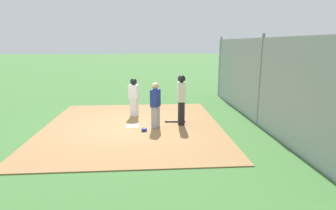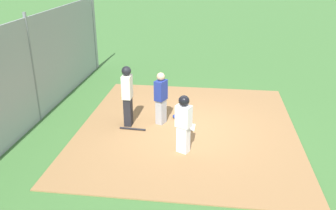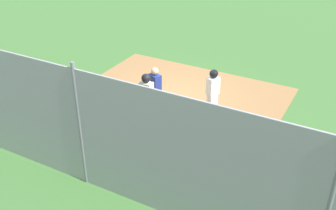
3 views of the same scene
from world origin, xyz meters
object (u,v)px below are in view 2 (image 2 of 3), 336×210
baseball_bat (133,129)px  home_plate (188,127)px  catcher_mask (176,116)px  catcher (161,97)px  umpire (127,95)px  runner (183,121)px

baseball_bat → home_plate: bearing=16.6°
home_plate → catcher_mask: (-0.62, -0.43, 0.05)m
catcher → baseball_bat: (0.58, -0.77, -0.82)m
umpire → catcher_mask: umpire is taller
umpire → catcher_mask: 1.80m
catcher → catcher_mask: (-0.42, 0.41, -0.79)m
umpire → runner: umpire is taller
baseball_bat → catcher_mask: (-1.00, 1.18, 0.03)m
home_plate → umpire: 2.05m
umpire → catcher_mask: bearing=27.1°
catcher → runner: bearing=-40.0°
home_plate → catcher_mask: bearing=-145.4°
umpire → runner: bearing=-37.3°
runner → catcher_mask: runner is taller
home_plate → baseball_bat: size_ratio=0.56×
catcher → umpire: (0.27, -0.96, 0.15)m
runner → catcher_mask: bearing=37.2°
runner → baseball_bat: size_ratio=2.01×
umpire → catcher_mask: size_ratio=7.76×
umpire → baseball_bat: size_ratio=2.36×
home_plate → catcher: catcher is taller
catcher_mask → baseball_bat: bearing=-49.7°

